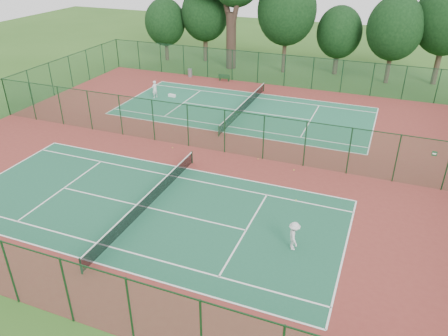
{
  "coord_description": "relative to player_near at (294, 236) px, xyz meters",
  "views": [
    {
      "loc": [
        12.66,
        -28.27,
        14.88
      ],
      "look_at": [
        3.55,
        -5.21,
        1.6
      ],
      "focal_mm": 35.0,
      "sensor_mm": 36.0,
      "label": 1
    }
  ],
  "objects": [
    {
      "name": "player_near",
      "position": [
        0.0,
        0.0,
        0.0
      ],
      "size": [
        0.99,
        1.23,
        1.66
      ],
      "primitive_type": "imported",
      "rotation": [
        0.0,
        0.0,
        1.98
      ],
      "color": "silver",
      "rests_on": "court_near"
    },
    {
      "name": "fence_south",
      "position": [
        -9.27,
        -8.38,
        0.91
      ],
      "size": [
        40.0,
        0.09,
        3.5
      ],
      "color": "#1A5030",
      "rests_on": "ground"
    },
    {
      "name": "evergreen_row",
      "position": [
        -8.77,
        33.87,
        -0.85
      ],
      "size": [
        39.0,
        5.0,
        12.0
      ],
      "primitive_type": null,
      "color": "black",
      "rests_on": "ground"
    },
    {
      "name": "stray_ball_b",
      "position": [
        -2.03,
        8.66,
        -0.8
      ],
      "size": [
        0.08,
        0.08,
        0.08
      ],
      "primitive_type": "sphere",
      "color": "#D2E535",
      "rests_on": "red_pad"
    },
    {
      "name": "court_near",
      "position": [
        -9.27,
        0.62,
        -0.83
      ],
      "size": [
        23.77,
        10.97,
        0.01
      ],
      "primitive_type": "cube",
      "color": "#1B563C",
      "rests_on": "red_pad"
    },
    {
      "name": "trash_bin",
      "position": [
        -19.0,
        27.09,
        -0.38
      ],
      "size": [
        0.6,
        0.6,
        0.91
      ],
      "primitive_type": "cylinder",
      "rotation": [
        0.0,
        0.0,
        0.21
      ],
      "color": "gray",
      "rests_on": "red_pad"
    },
    {
      "name": "stray_ball_c",
      "position": [
        -11.82,
        8.79,
        -0.81
      ],
      "size": [
        0.07,
        0.07,
        0.07
      ],
      "primitive_type": "sphere",
      "color": "#CFE134",
      "rests_on": "red_pad"
    },
    {
      "name": "fence_north",
      "position": [
        -9.27,
        27.62,
        0.91
      ],
      "size": [
        40.0,
        0.09,
        3.5
      ],
      "color": "#184830",
      "rests_on": "ground"
    },
    {
      "name": "court_far",
      "position": [
        -9.27,
        18.62,
        -0.83
      ],
      "size": [
        23.77,
        10.97,
        0.01
      ],
      "primitive_type": "cube",
      "color": "#206548",
      "rests_on": "red_pad"
    },
    {
      "name": "tennis_net_far",
      "position": [
        -9.27,
        18.62,
        -0.3
      ],
      "size": [
        0.1,
        12.9,
        0.97
      ],
      "color": "#153A1E",
      "rests_on": "ground"
    },
    {
      "name": "tennis_net_near",
      "position": [
        -9.27,
        0.62,
        -0.3
      ],
      "size": [
        0.1,
        12.9,
        0.97
      ],
      "color": "#12321E",
      "rests_on": "ground"
    },
    {
      "name": "fence_west",
      "position": [
        -29.27,
        9.62,
        0.91
      ],
      "size": [
        0.09,
        36.0,
        3.5
      ],
      "rotation": [
        0.0,
        0.0,
        1.57
      ],
      "color": "#1A4F2E",
      "rests_on": "ground"
    },
    {
      "name": "kit_bag",
      "position": [
        -17.59,
        19.75,
        -0.7
      ],
      "size": [
        0.79,
        0.37,
        0.29
      ],
      "primitive_type": "cube",
      "rotation": [
        0.0,
        0.0,
        -0.11
      ],
      "color": "white",
      "rests_on": "red_pad"
    },
    {
      "name": "bench",
      "position": [
        -14.59,
        26.94,
        -0.42
      ],
      "size": [
        1.35,
        0.51,
        0.81
      ],
      "rotation": [
        0.0,
        0.0,
        0.1
      ],
      "color": "#123619",
      "rests_on": "red_pad"
    },
    {
      "name": "player_far",
      "position": [
        -19.08,
        18.89,
        0.06
      ],
      "size": [
        0.62,
        0.76,
        1.79
      ],
      "primitive_type": "imported",
      "rotation": [
        0.0,
        0.0,
        -1.92
      ],
      "color": "white",
      "rests_on": "court_far"
    },
    {
      "name": "fence_divider",
      "position": [
        -9.27,
        9.62,
        0.91
      ],
      "size": [
        40.0,
        0.09,
        3.5
      ],
      "color": "#184826",
      "rests_on": "ground"
    },
    {
      "name": "red_pad",
      "position": [
        -9.27,
        9.62,
        -0.84
      ],
      "size": [
        40.0,
        36.0,
        0.01
      ],
      "primitive_type": "cube",
      "color": "maroon",
      "rests_on": "ground"
    },
    {
      "name": "ground",
      "position": [
        -9.27,
        9.62,
        -0.85
      ],
      "size": [
        120.0,
        120.0,
        0.0
      ],
      "primitive_type": "plane",
      "color": "#2D561B",
      "rests_on": "ground"
    },
    {
      "name": "stray_ball_a",
      "position": [
        -4.93,
        9.4,
        -0.81
      ],
      "size": [
        0.07,
        0.07,
        0.07
      ],
      "primitive_type": "sphere",
      "color": "gold",
      "rests_on": "red_pad"
    }
  ]
}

